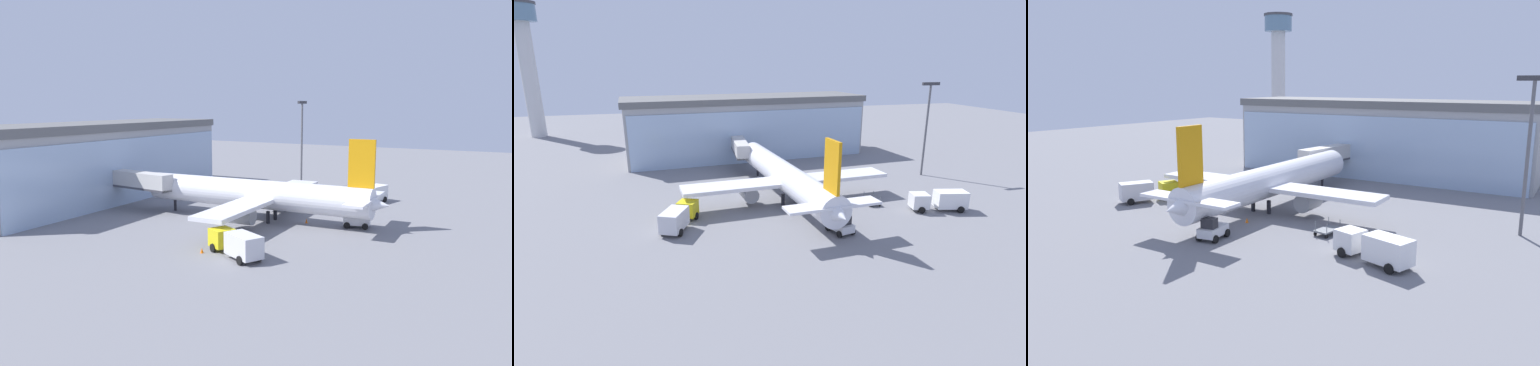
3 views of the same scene
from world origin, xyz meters
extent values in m
plane|color=slate|center=(0.00, 0.00, 0.00)|extent=(240.00, 240.00, 0.00)
cube|color=#9E9E9E|center=(0.00, 35.90, 5.60)|extent=(48.63, 16.18, 11.19)
cube|color=#A2BAD6|center=(0.38, 28.99, 5.04)|extent=(46.93, 2.90, 10.07)
cube|color=#5E5E5E|center=(0.00, 35.90, 11.79)|extent=(49.60, 16.50, 1.20)
cube|color=beige|center=(-3.64, 25.61, 4.38)|extent=(3.58, 15.00, 2.40)
cube|color=#3F3F47|center=(-3.64, 25.61, 3.33)|extent=(3.62, 15.00, 0.30)
cylinder|color=#4C4C51|center=(-3.12, 31.16, 1.59)|extent=(0.70, 0.70, 3.18)
cylinder|color=silver|center=(-48.11, 72.69, 14.39)|extent=(3.80, 3.80, 28.78)
cylinder|color=slate|center=(-48.11, 72.69, 30.78)|extent=(7.40, 7.40, 4.00)
cylinder|color=#3F3F44|center=(-48.11, 72.69, 33.08)|extent=(7.77, 7.77, 0.60)
cylinder|color=#59595E|center=(26.11, 11.73, 7.69)|extent=(0.36, 0.36, 15.38)
cube|color=#333338|center=(26.11, 11.73, 15.63)|extent=(3.20, 0.40, 0.50)
cylinder|color=silver|center=(-1.06, 6.33, 3.50)|extent=(5.35, 31.85, 3.79)
cone|color=silver|center=(-1.84, 22.16, 3.50)|extent=(3.94, 3.18, 3.79)
cone|color=silver|center=(-0.28, -9.50, 3.50)|extent=(3.61, 4.16, 3.41)
cube|color=silver|center=(-0.98, 4.74, 3.12)|extent=(29.73, 5.65, 0.50)
cube|color=silver|center=(-0.33, -8.50, 4.06)|extent=(11.10, 2.94, 0.30)
cube|color=orange|center=(-0.35, -8.00, 8.29)|extent=(0.52, 3.21, 5.79)
cylinder|color=gray|center=(-6.61, 4.97, 1.77)|extent=(2.26, 3.30, 2.10)
cylinder|color=gray|center=(4.61, 5.52, 1.77)|extent=(2.26, 3.30, 2.10)
cylinder|color=black|center=(-2.07, 3.69, 0.80)|extent=(0.50, 0.50, 1.60)
cylinder|color=black|center=(0.21, 3.80, 0.80)|extent=(0.50, 0.50, 1.60)
cylinder|color=black|center=(-1.69, 19.16, 0.80)|extent=(0.40, 0.40, 1.60)
cube|color=yellow|center=(-15.16, 2.20, 1.40)|extent=(2.94, 2.94, 1.90)
cube|color=silver|center=(-17.01, -1.57, 1.55)|extent=(3.74, 4.56, 2.20)
cylinder|color=black|center=(-16.15, 2.68, 0.45)|extent=(0.67, 0.94, 0.90)
cylinder|color=black|center=(-14.17, 1.71, 0.45)|extent=(0.67, 0.94, 0.90)
cylinder|color=black|center=(-18.44, -1.98, 0.45)|extent=(0.67, 0.94, 0.90)
cylinder|color=black|center=(-16.46, -2.95, 0.45)|extent=(0.67, 0.94, 0.90)
cube|color=silver|center=(14.72, -3.34, 1.40)|extent=(2.68, 2.68, 1.90)
cube|color=white|center=(18.79, -4.38, 1.55)|extent=(4.42, 3.12, 2.20)
cylinder|color=black|center=(14.45, -4.41, 0.45)|extent=(0.95, 0.51, 0.90)
cylinder|color=black|center=(14.99, -2.27, 0.45)|extent=(0.95, 0.51, 0.90)
cylinder|color=black|center=(19.49, -5.69, 0.45)|extent=(0.95, 0.51, 0.90)
cylinder|color=black|center=(20.03, -3.56, 0.45)|extent=(0.95, 0.51, 0.90)
cube|color=slate|center=(10.02, 0.71, 0.52)|extent=(1.91, 2.96, 0.16)
cylinder|color=black|center=(9.43, 1.90, 0.22)|extent=(0.17, 0.45, 0.44)
cylinder|color=slate|center=(9.43, 1.90, 1.05)|extent=(0.08, 0.08, 0.90)
cylinder|color=black|center=(10.86, 1.74, 0.22)|extent=(0.17, 0.45, 0.44)
cylinder|color=slate|center=(10.86, 1.74, 1.05)|extent=(0.08, 0.08, 0.90)
cylinder|color=black|center=(9.18, -0.32, 0.22)|extent=(0.17, 0.45, 0.44)
cylinder|color=slate|center=(9.18, -0.32, 1.05)|extent=(0.08, 0.08, 0.90)
cylinder|color=black|center=(10.61, -0.48, 0.22)|extent=(0.17, 0.45, 0.44)
cylinder|color=slate|center=(10.61, -0.48, 1.05)|extent=(0.08, 0.08, 0.90)
cube|color=silver|center=(1.46, -7.04, 0.85)|extent=(2.40, 3.49, 0.90)
cube|color=#26262B|center=(1.59, -7.67, 1.80)|extent=(1.57, 1.26, 1.00)
cylinder|color=black|center=(0.36, -6.12, 0.40)|extent=(0.50, 0.85, 0.80)
cylinder|color=black|center=(2.12, -5.76, 0.40)|extent=(0.50, 0.85, 0.80)
cylinder|color=black|center=(0.80, -8.32, 0.40)|extent=(0.50, 0.85, 0.80)
cylinder|color=black|center=(2.57, -7.96, 0.40)|extent=(0.50, 0.85, 0.80)
cone|color=orange|center=(0.50, -0.62, 0.28)|extent=(0.36, 0.36, 0.55)
cone|color=orange|center=(-17.01, 3.49, 0.28)|extent=(0.36, 0.36, 0.55)
camera|label=1|loc=(-57.74, -25.95, 15.24)|focal=35.00mm
camera|label=2|loc=(-18.29, -45.92, 18.99)|focal=28.00mm
camera|label=3|loc=(34.48, -41.69, 15.25)|focal=35.00mm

